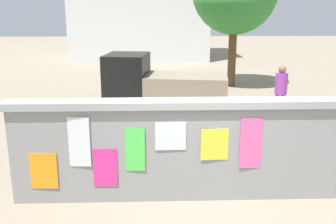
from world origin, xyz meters
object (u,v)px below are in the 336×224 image
object	(u,v)px
person_walking	(323,127)
person_bystander	(281,88)
motorcycle	(239,138)
bicycle_near	(135,141)
auto_rickshaw_truck	(160,86)

from	to	relation	value
person_walking	person_bystander	world-z (taller)	same
motorcycle	bicycle_near	size ratio (longest dim) A/B	1.12
person_walking	motorcycle	bearing A→B (deg)	147.04
auto_rickshaw_truck	person_bystander	size ratio (longest dim) A/B	2.33
person_bystander	motorcycle	bearing A→B (deg)	-122.20
motorcycle	person_bystander	distance (m)	3.38
person_bystander	bicycle_near	bearing A→B (deg)	-146.38
auto_rickshaw_truck	person_bystander	world-z (taller)	auto_rickshaw_truck
bicycle_near	person_bystander	bearing A→B (deg)	33.62
auto_rickshaw_truck	bicycle_near	bearing A→B (deg)	-99.66
bicycle_near	person_walking	xyz separation A→B (m)	(3.65, -1.05, 0.62)
bicycle_near	motorcycle	bearing A→B (deg)	-3.69
auto_rickshaw_truck	motorcycle	size ratio (longest dim) A/B	1.99
motorcycle	bicycle_near	bearing A→B (deg)	176.31
auto_rickshaw_truck	person_bystander	bearing A→B (deg)	-12.41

